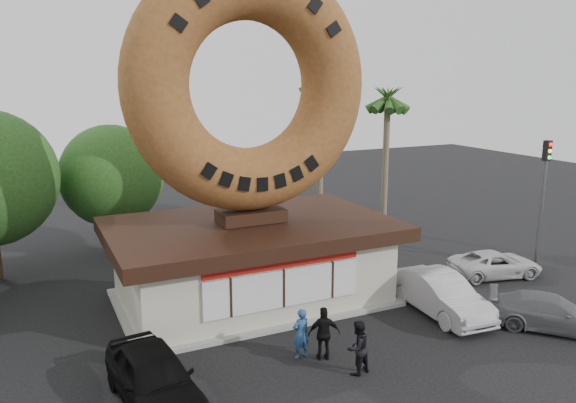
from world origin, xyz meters
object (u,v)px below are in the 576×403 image
(person_left, at_px, (301,333))
(street_lamp, at_px, (150,162))
(car_white, at_px, (495,264))
(person_center, at_px, (358,348))
(person_right, at_px, (324,334))
(giant_donut, at_px, (249,86))
(traffic_signal, at_px, (544,187))
(donut_shop, at_px, (252,258))
(car_black, at_px, (154,378))
(car_silver, at_px, (440,294))
(car_grey, at_px, (551,313))

(person_left, bearing_deg, street_lamp, -90.30)
(car_white, bearing_deg, person_center, 127.49)
(person_right, relative_size, car_white, 0.43)
(giant_donut, relative_size, person_left, 5.72)
(traffic_signal, bearing_deg, donut_shop, 171.90)
(giant_donut, height_order, street_lamp, giant_donut)
(street_lamp, xyz_separation_m, person_right, (2.08, -15.66, -3.59))
(person_center, bearing_deg, car_white, -170.00)
(donut_shop, relative_size, car_white, 2.68)
(donut_shop, relative_size, person_right, 6.27)
(giant_donut, bearing_deg, street_lamp, 100.51)
(donut_shop, distance_m, car_white, 11.37)
(car_black, distance_m, car_silver, 11.38)
(giant_donut, bearing_deg, person_right, -87.70)
(street_lamp, bearing_deg, person_center, -81.34)
(person_right, relative_size, car_black, 0.38)
(donut_shop, distance_m, person_right, 5.72)
(traffic_signal, relative_size, person_left, 3.60)
(traffic_signal, distance_m, person_center, 14.47)
(person_center, distance_m, person_right, 1.32)
(person_right, relative_size, car_silver, 0.37)
(street_lamp, relative_size, car_grey, 1.85)
(donut_shop, height_order, traffic_signal, traffic_signal)
(giant_donut, bearing_deg, person_left, -94.28)
(car_grey, bearing_deg, car_white, 21.14)
(street_lamp, height_order, traffic_signal, street_lamp)
(street_lamp, height_order, car_grey, street_lamp)
(giant_donut, bearing_deg, car_grey, -39.66)
(donut_shop, bearing_deg, giant_donut, 90.00)
(person_right, xyz_separation_m, car_grey, (8.50, -1.57, -0.27))
(street_lamp, relative_size, traffic_signal, 1.32)
(street_lamp, relative_size, person_right, 4.48)
(person_right, bearing_deg, giant_donut, -69.40)
(car_black, bearing_deg, car_white, 6.94)
(donut_shop, bearing_deg, person_left, -94.30)
(street_lamp, xyz_separation_m, car_silver, (7.87, -14.44, -3.69))
(street_lamp, bearing_deg, car_silver, -61.39)
(person_right, height_order, car_silver, person_right)
(car_silver, bearing_deg, donut_shop, 147.28)
(car_silver, height_order, car_grey, car_silver)
(car_white, bearing_deg, car_silver, 126.76)
(car_black, relative_size, car_white, 1.13)
(street_lamp, relative_size, car_white, 1.91)
(traffic_signal, height_order, car_silver, traffic_signal)
(donut_shop, height_order, person_left, donut_shop)
(person_center, bearing_deg, giant_donut, -98.20)
(traffic_signal, bearing_deg, car_grey, -135.21)
(street_lamp, relative_size, person_center, 4.64)
(person_left, relative_size, car_black, 0.36)
(person_center, bearing_deg, traffic_signal, -173.97)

